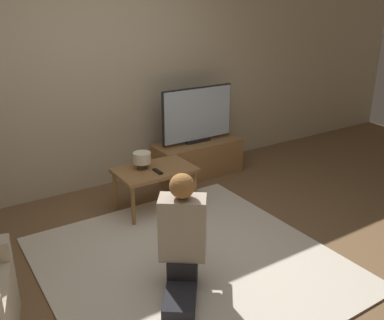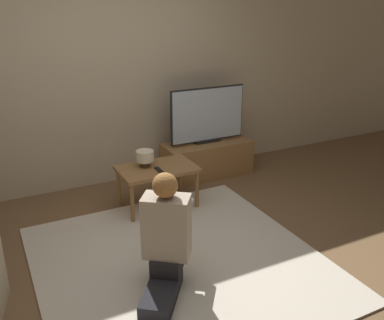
% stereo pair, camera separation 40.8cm
% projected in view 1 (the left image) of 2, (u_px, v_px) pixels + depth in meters
% --- Properties ---
extents(ground_plane, '(10.00, 10.00, 0.00)m').
position_uv_depth(ground_plane, '(190.00, 263.00, 3.55)').
color(ground_plane, brown).
extents(wall_back, '(10.00, 0.06, 2.60)m').
position_uv_depth(wall_back, '(93.00, 73.00, 4.60)').
color(wall_back, beige).
rests_on(wall_back, ground_plane).
extents(rug, '(2.26, 2.32, 0.02)m').
position_uv_depth(rug, '(190.00, 262.00, 3.55)').
color(rug, beige).
rests_on(rug, ground_plane).
extents(tv_stand, '(1.08, 0.44, 0.43)m').
position_uv_depth(tv_stand, '(198.00, 158.00, 5.26)').
color(tv_stand, olive).
rests_on(tv_stand, ground_plane).
extents(tv, '(0.95, 0.08, 0.67)m').
position_uv_depth(tv, '(198.00, 115.00, 5.07)').
color(tv, black).
rests_on(tv, tv_stand).
extents(coffee_table, '(0.78, 0.50, 0.45)m').
position_uv_depth(coffee_table, '(155.00, 173.00, 4.34)').
color(coffee_table, olive).
rests_on(coffee_table, ground_plane).
extents(person_kneeling, '(0.70, 0.83, 0.92)m').
position_uv_depth(person_kneeling, '(182.00, 236.00, 3.09)').
color(person_kneeling, '#232328').
rests_on(person_kneeling, rug).
extents(table_lamp, '(0.18, 0.18, 0.17)m').
position_uv_depth(table_lamp, '(142.00, 159.00, 4.29)').
color(table_lamp, '#4C3823').
rests_on(table_lamp, coffee_table).
extents(remote, '(0.04, 0.15, 0.02)m').
position_uv_depth(remote, '(158.00, 171.00, 4.23)').
color(remote, black).
rests_on(remote, coffee_table).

